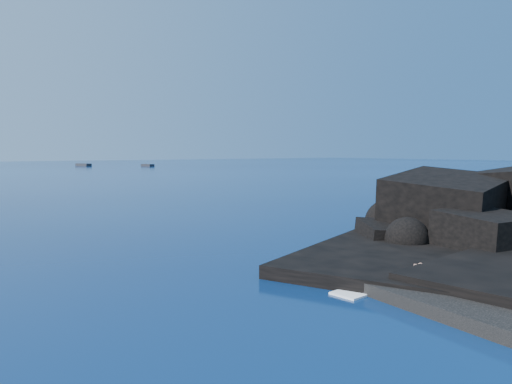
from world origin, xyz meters
The scene contains 7 objects.
ground centered at (0.00, 0.00, 0.00)m, with size 400.00×400.00×0.00m, color black.
beach centered at (4.50, 0.50, 0.00)m, with size 8.50×6.00×0.70m, color black.
surf_foam centered at (5.00, 5.00, 0.00)m, with size 10.00×8.00×0.06m, color white, non-canonical shape.
towel centered at (2.47, 2.08, 0.37)m, with size 1.73×0.82×0.05m, color silver.
sunbather centered at (2.47, 2.08, 0.52)m, with size 1.64×0.46×0.25m, color tan, non-canonical shape.
distant_boat_a centered at (31.79, 127.38, 0.00)m, with size 1.60×5.15×0.69m, color #232327.
distant_boat_b centered at (44.57, 115.02, 0.00)m, with size 1.41×4.52×0.60m, color black.
Camera 1 is at (-10.34, -6.93, 4.13)m, focal length 35.00 mm.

